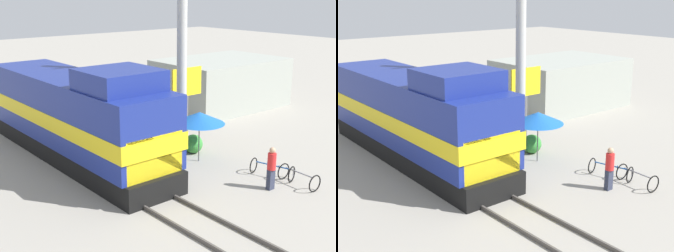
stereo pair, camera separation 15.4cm
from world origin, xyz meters
TOP-DOWN VIEW (x-y plane):
  - ground_plane at (0.00, 0.00)m, footprint 120.00×120.00m
  - rail_near at (-0.72, 0.00)m, footprint 0.08×28.82m
  - rail_far at (0.72, 0.00)m, footprint 0.08×28.82m
  - locomotive at (0.00, 4.07)m, footprint 3.05×12.50m
  - utility_pole at (4.44, 2.10)m, footprint 1.80×0.47m
  - vendor_umbrella at (4.18, 0.55)m, footprint 2.34×2.34m
  - billboard_sign at (5.76, 3.20)m, footprint 1.92×0.12m
  - shrub_cluster at (4.74, 1.55)m, footprint 0.92×0.92m
  - person_bystander at (4.21, -3.58)m, footprint 0.34×0.34m
  - bicycle at (5.24, -2.84)m, footprint 1.10×1.88m
  - bicycle_spare at (5.39, -4.06)m, footprint 0.81×1.67m
  - building_block_distant at (12.55, 7.42)m, footprint 8.09×5.60m

SIDE VIEW (x-z plane):
  - ground_plane at x=0.00m, z-range 0.00..0.00m
  - rail_near at x=-0.72m, z-range 0.00..0.15m
  - rail_far at x=0.72m, z-range 0.00..0.15m
  - bicycle at x=5.24m, z-range 0.01..0.70m
  - bicycle_spare at x=5.39m, z-range 0.01..0.72m
  - shrub_cluster at x=4.74m, z-range 0.00..0.92m
  - person_bystander at x=4.21m, z-range 0.08..1.84m
  - building_block_distant at x=12.55m, z-range 0.00..3.20m
  - locomotive at x=0.00m, z-range -0.30..4.41m
  - vendor_umbrella at x=4.18m, z-range 0.91..3.25m
  - billboard_sign at x=5.76m, z-range 0.94..4.79m
  - utility_pole at x=4.44m, z-range 0.04..10.93m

